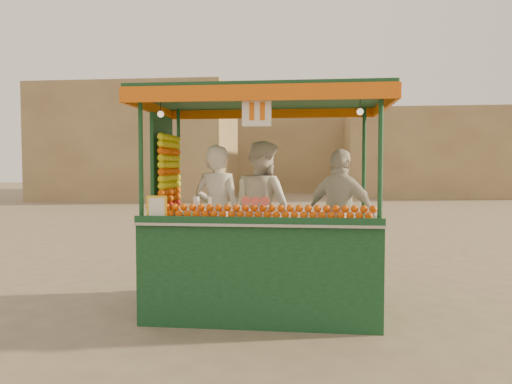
# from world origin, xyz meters

# --- Properties ---
(ground) EXTENTS (90.00, 90.00, 0.00)m
(ground) POSITION_xyz_m (0.00, 0.00, 0.00)
(ground) COLOR brown
(ground) RESTS_ON ground
(building_left) EXTENTS (10.00, 6.00, 6.00)m
(building_left) POSITION_xyz_m (-9.00, 20.00, 3.00)
(building_left) COLOR tan
(building_left) RESTS_ON ground
(building_right) EXTENTS (9.00, 6.00, 5.00)m
(building_right) POSITION_xyz_m (7.00, 24.00, 2.50)
(building_right) COLOR tan
(building_right) RESTS_ON ground
(building_center) EXTENTS (14.00, 7.00, 7.00)m
(building_center) POSITION_xyz_m (-2.00, 30.00, 3.50)
(building_center) COLOR tan
(building_center) RESTS_ON ground
(juice_cart) EXTENTS (2.90, 1.88, 2.63)m
(juice_cart) POSITION_xyz_m (-0.34, -0.07, 0.85)
(juice_cart) COLOR #0F371A
(juice_cart) RESTS_ON ground
(vendor_left) EXTENTS (0.71, 0.56, 1.72)m
(vendor_left) POSITION_xyz_m (-0.84, 0.09, 1.16)
(vendor_left) COLOR silver
(vendor_left) RESTS_ON ground
(vendor_middle) EXTENTS (1.10, 1.09, 1.79)m
(vendor_middle) POSITION_xyz_m (-0.34, 0.61, 1.20)
(vendor_middle) COLOR white
(vendor_middle) RESTS_ON ground
(vendor_right) EXTENTS (1.05, 0.86, 1.67)m
(vendor_right) POSITION_xyz_m (0.68, 0.35, 1.14)
(vendor_right) COLOR beige
(vendor_right) RESTS_ON ground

